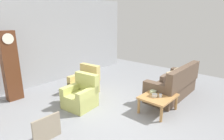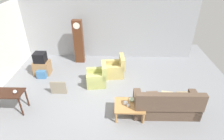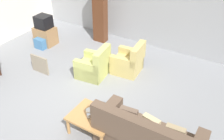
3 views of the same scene
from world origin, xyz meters
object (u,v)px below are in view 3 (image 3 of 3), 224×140
object	(u,v)px
tv_crt	(43,22)
storage_box_blue	(42,43)
couch_floral	(147,138)
framed_picture_leaning	(40,64)
coffee_table_wood	(93,118)
cup_blue_rimmed	(89,116)
bowl_white_stacked	(89,111)
armchair_olive_near	(94,67)
bowl_shallow_green	(102,110)
grandfather_clock	(100,12)
tv_stand_cabinet	(46,36)
armchair_olive_far	(129,62)
cup_white_porcelain	(105,119)

from	to	relation	value
tv_crt	storage_box_blue	size ratio (longest dim) A/B	1.25
couch_floral	framed_picture_leaning	distance (m)	3.94
coffee_table_wood	cup_blue_rimmed	size ratio (longest dim) A/B	11.45
couch_floral	bowl_white_stacked	size ratio (longest dim) A/B	14.68
armchair_olive_near	tv_crt	world-z (taller)	tv_crt
bowl_shallow_green	storage_box_blue	bearing A→B (deg)	151.59
storage_box_blue	bowl_shallow_green	world-z (taller)	bowl_shallow_green
couch_floral	armchair_olive_near	distance (m)	2.90
storage_box_blue	cup_blue_rimmed	xyz separation A→B (m)	(3.60, -2.31, 0.32)
bowl_white_stacked	bowl_shallow_green	xyz separation A→B (m)	(0.21, 0.16, -0.00)
grandfather_clock	framed_picture_leaning	size ratio (longest dim) A/B	3.49
coffee_table_wood	framed_picture_leaning	bearing A→B (deg)	157.48
grandfather_clock	tv_crt	size ratio (longest dim) A/B	4.36
tv_stand_cabinet	bowl_white_stacked	size ratio (longest dim) A/B	4.73
couch_floral	grandfather_clock	bearing A→B (deg)	134.08
coffee_table_wood	grandfather_clock	world-z (taller)	grandfather_clock
cup_blue_rimmed	bowl_shallow_green	xyz separation A→B (m)	(0.14, 0.29, -0.01)
coffee_table_wood	grandfather_clock	size ratio (longest dim) A/B	0.46
armchair_olive_near	armchair_olive_far	bearing A→B (deg)	43.80
armchair_olive_far	grandfather_clock	size ratio (longest dim) A/B	0.44
coffee_table_wood	armchair_olive_far	bearing A→B (deg)	100.88
armchair_olive_near	cup_blue_rimmed	xyz separation A→B (m)	(1.15, -1.83, 0.19)
coffee_table_wood	cup_blue_rimmed	bearing A→B (deg)	-121.08
coffee_table_wood	storage_box_blue	distance (m)	4.28
cup_white_porcelain	couch_floral	bearing A→B (deg)	7.32
storage_box_blue	bowl_shallow_green	xyz separation A→B (m)	(3.74, -2.02, 0.31)
couch_floral	bowl_white_stacked	distance (m)	1.34
coffee_table_wood	tv_crt	world-z (taller)	tv_crt
couch_floral	framed_picture_leaning	bearing A→B (deg)	165.81
storage_box_blue	coffee_table_wood	bearing A→B (deg)	-31.43
armchair_olive_far	cup_blue_rimmed	size ratio (longest dim) A/B	10.98
couch_floral	bowl_shallow_green	world-z (taller)	couch_floral
armchair_olive_near	cup_white_porcelain	xyz separation A→B (m)	(1.50, -1.75, 0.18)
couch_floral	tv_stand_cabinet	size ratio (longest dim) A/B	3.10
armchair_olive_near	tv_stand_cabinet	world-z (taller)	armchair_olive_near
armchair_olive_near	bowl_white_stacked	bearing A→B (deg)	-57.77
armchair_olive_near	coffee_table_wood	size ratio (longest dim) A/B	0.96
tv_crt	framed_picture_leaning	world-z (taller)	tv_crt
couch_floral	grandfather_clock	world-z (taller)	grandfather_clock
armchair_olive_far	cup_white_porcelain	size ratio (longest dim) A/B	10.91
framed_picture_leaning	tv_stand_cabinet	bearing A→B (deg)	127.99
armchair_olive_near	tv_crt	bearing A→B (deg)	163.45
cup_blue_rimmed	bowl_white_stacked	xyz separation A→B (m)	(-0.08, 0.13, -0.01)
tv_crt	bowl_white_stacked	size ratio (longest dim) A/B	3.34
cup_blue_rimmed	bowl_shallow_green	distance (m)	0.32
armchair_olive_far	grandfather_clock	bearing A→B (deg)	145.28
armchair_olive_far	cup_blue_rimmed	distance (m)	2.57
couch_floral	cup_blue_rimmed	world-z (taller)	couch_floral
bowl_shallow_green	cup_blue_rimmed	bearing A→B (deg)	-114.91
armchair_olive_far	bowl_shallow_green	size ratio (longest dim) A/B	5.15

